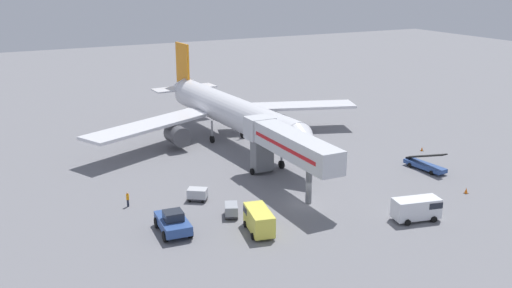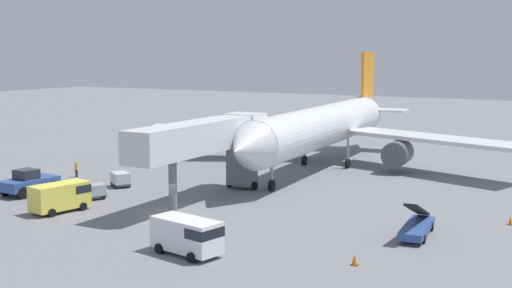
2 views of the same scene
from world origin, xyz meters
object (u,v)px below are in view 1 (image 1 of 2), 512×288
jet_bridge (285,144)px  pushback_tug (173,222)px  service_van_near_right (259,219)px  safety_cone_bravo (422,149)px  baggage_cart_near_left (231,210)px  airplane_at_gate (229,111)px  belt_loader_truck (425,165)px  baggage_cart_mid_center (197,194)px  service_van_rear_left (418,208)px  safety_cone_alpha (466,191)px  ground_crew_worker_foreground (128,199)px

jet_bridge → pushback_tug: (-16.27, -5.88, -4.39)m
service_van_near_right → jet_bridge: bearing=48.3°
service_van_near_right → safety_cone_bravo: bearing=21.6°
baggage_cart_near_left → safety_cone_bravo: 35.71m
pushback_tug → airplane_at_gate: bearing=55.5°
jet_bridge → safety_cone_bravo: size_ratio=29.86×
belt_loader_truck → baggage_cart_mid_center: belt_loader_truck is taller
jet_bridge → belt_loader_truck: bearing=-8.1°
baggage_cart_mid_center → safety_cone_bravo: 36.32m
service_van_rear_left → safety_cone_alpha: 10.94m
airplane_at_gate → safety_cone_bravo: 29.12m
belt_loader_truck → service_van_near_right: 29.02m
service_van_near_right → service_van_rear_left: size_ratio=0.98×
service_van_near_right → baggage_cart_near_left: (-0.89, 4.66, -0.59)m
ground_crew_worker_foreground → safety_cone_bravo: ground_crew_worker_foreground is taller
pushback_tug → baggage_cart_mid_center: (5.31, 6.82, -0.32)m
baggage_cart_mid_center → ground_crew_worker_foreground: size_ratio=1.53×
belt_loader_truck → safety_cone_bravo: size_ratio=10.14×
service_van_near_right → safety_cone_bravo: service_van_near_right is taller
jet_bridge → ground_crew_worker_foreground: size_ratio=10.75×
safety_cone_bravo → service_van_near_right: bearing=-158.4°
service_van_near_right → pushback_tug: bearing=154.7°
service_van_near_right → safety_cone_bravo: size_ratio=8.40×
safety_cone_bravo → airplane_at_gate: bearing=142.8°
baggage_cart_near_left → ground_crew_worker_foreground: (-9.14, 7.73, 0.14)m
airplane_at_gate → safety_cone_alpha: bearing=-64.1°
service_van_near_right → safety_cone_alpha: service_van_near_right is taller
service_van_near_right → baggage_cart_near_left: size_ratio=2.00×
pushback_tug → service_van_near_right: (7.77, -3.67, 0.23)m
pushback_tug → safety_cone_bravo: pushback_tug is taller
jet_bridge → belt_loader_truck: jet_bridge is taller
safety_cone_bravo → baggage_cart_near_left: bearing=-165.9°
pushback_tug → safety_cone_alpha: size_ratio=7.83×
service_van_rear_left → ground_crew_worker_foreground: service_van_rear_left is taller
pushback_tug → service_van_rear_left: size_ratio=1.05×
jet_bridge → safety_cone_alpha: bearing=-32.3°
pushback_tug → service_van_near_right: bearing=-25.3°
service_van_near_right → safety_cone_alpha: (26.65, -1.92, -1.01)m
baggage_cart_near_left → belt_loader_truck: bearing=4.1°
airplane_at_gate → ground_crew_worker_foreground: airplane_at_gate is taller
baggage_cart_near_left → safety_cone_alpha: bearing=-13.4°
airplane_at_gate → pushback_tug: size_ratio=8.30×
belt_loader_truck → safety_cone_bravo: 8.62m
airplane_at_gate → baggage_cart_near_left: bearing=-114.2°
pushback_tug → belt_loader_truck: 36.12m
service_van_near_right → ground_crew_worker_foreground: service_van_near_right is taller
pushback_tug → baggage_cart_mid_center: 8.66m
baggage_cart_mid_center → belt_loader_truck: bearing=-7.0°
belt_loader_truck → safety_cone_alpha: (-1.57, -8.67, -0.40)m
service_van_near_right → belt_loader_truck: bearing=13.4°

